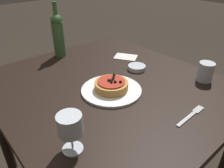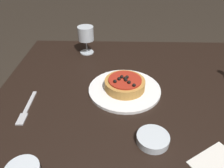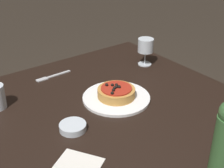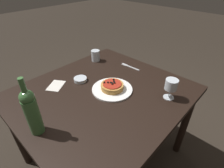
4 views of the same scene
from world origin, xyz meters
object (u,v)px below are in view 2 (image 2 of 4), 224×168
Objects in this scene: dinner_plate at (125,89)px; pizza at (125,84)px; dining_table at (140,113)px; wine_glass at (86,35)px; side_bowl at (153,139)px; fork at (27,109)px.

pizza is (-0.00, -0.00, 0.03)m from dinner_plate.
pizza is at bearing 152.36° from dining_table.
pizza is 0.40m from wine_glass.
dining_table is at bearing -27.81° from dinner_plate.
side_bowl reaches higher than dinner_plate.
wine_glass is at bearing 119.84° from pizza.
pizza reaches higher than dining_table.
side_bowl is 0.54× the size of fork.
side_bowl is at bearing 71.22° from fork.
pizza reaches higher than side_bowl.
fork is at bearing -167.67° from dining_table.
side_bowl reaches higher than dining_table.
wine_glass is (-0.20, 0.34, 0.10)m from dinner_plate.
wine_glass reaches higher than side_bowl.
fork is (-0.36, -0.13, -0.00)m from dinner_plate.
fork is at bearing 162.87° from side_bowl.
pizza is at bearing 107.99° from fork.
dining_table is 0.14m from pizza.
side_bowl reaches higher than fork.
dinner_plate is 0.40m from wine_glass.
dinner_plate is 0.03m from pizza.
dinner_plate reaches higher than fork.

